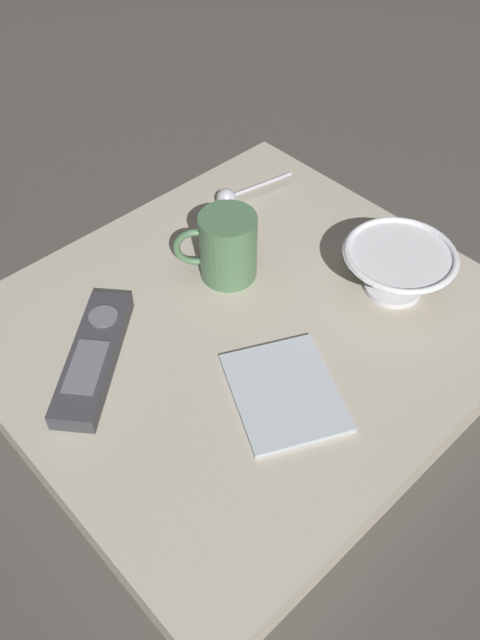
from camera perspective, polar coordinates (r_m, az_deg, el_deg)
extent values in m
plane|color=#47423D|center=(0.82, 0.51, -2.12)|extent=(6.00, 6.00, 0.00)
cube|color=#B7AD99|center=(0.81, 0.52, -1.01)|extent=(0.54, 0.60, 0.05)
cylinder|color=silver|center=(0.84, 13.58, 2.97)|extent=(0.07, 0.07, 0.01)
cone|color=silver|center=(0.82, 13.94, 4.45)|extent=(0.14, 0.14, 0.05)
torus|color=silver|center=(0.81, 14.28, 5.79)|extent=(0.14, 0.14, 0.01)
cylinder|color=#4C724C|center=(0.81, -1.08, 6.63)|extent=(0.07, 0.07, 0.09)
torus|color=#4C724C|center=(0.81, -4.04, 6.56)|extent=(0.04, 0.05, 0.06)
cylinder|color=silver|center=(0.97, 1.96, 12.08)|extent=(0.03, 0.11, 0.01)
sphere|color=silver|center=(0.95, -1.24, 10.93)|extent=(0.03, 0.03, 0.03)
cube|color=#38383D|center=(0.75, -13.06, -3.25)|extent=(0.16, 0.18, 0.02)
cylinder|color=slate|center=(0.77, -12.23, 0.32)|extent=(0.04, 0.04, 0.00)
cube|color=slate|center=(0.73, -13.70, -4.08)|extent=(0.08, 0.08, 0.00)
cube|color=#B2BCC6|center=(0.71, 4.05, -6.47)|extent=(0.18, 0.16, 0.01)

